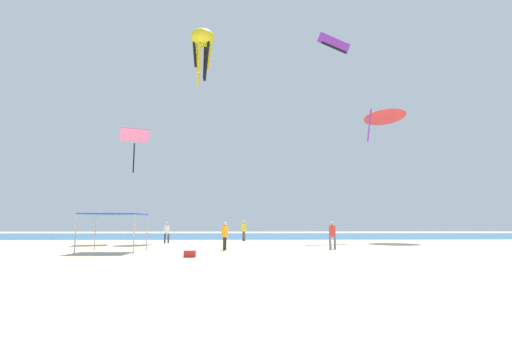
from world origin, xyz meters
name	(u,v)px	position (x,y,z in m)	size (l,w,h in m)	color
ground	(249,253)	(0.00, 0.00, -0.05)	(110.00, 110.00, 0.10)	beige
ocean_strip	(248,236)	(0.00, 29.86, 0.01)	(110.00, 25.48, 0.03)	#28608C
canopy_tent	(114,216)	(-7.62, 0.21, 2.06)	(3.15, 2.71, 2.17)	#B2B2B7
person_near_tent	(244,229)	(-0.39, 14.46, 1.11)	(0.45, 0.49, 1.89)	brown
person_leftmost	(225,234)	(-1.45, 1.91, 0.99)	(0.40, 0.45, 1.69)	black
person_central	(167,231)	(-6.76, 10.52, 1.00)	(0.45, 0.40, 1.70)	#33384C
person_rightmost	(332,233)	(5.31, 2.66, 1.01)	(0.46, 0.41, 1.72)	slate
cooler_box	(190,254)	(-2.84, -2.95, 0.18)	(0.57, 0.37, 0.35)	red
kite_octopus_yellow	(202,41)	(-5.00, 17.46, 21.25)	(3.13, 3.13, 6.05)	yellow
kite_delta_red	(384,114)	(13.30, 14.25, 12.23)	(4.92, 4.96, 3.47)	red
kite_parafoil_purple	(334,43)	(9.49, 18.23, 21.48)	(3.78, 0.85, 2.30)	purple
kite_diamond_pink	(135,137)	(-10.12, 11.75, 9.20)	(3.13, 3.08, 3.72)	pink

